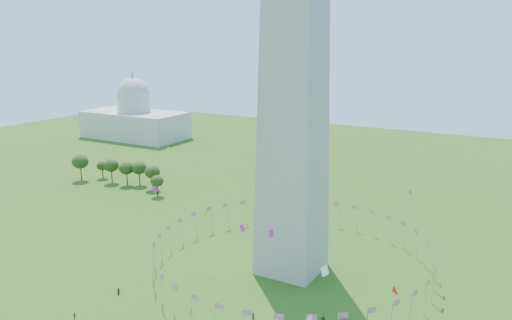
% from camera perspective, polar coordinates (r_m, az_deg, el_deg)
% --- Properties ---
extents(flag_ring, '(80.24, 80.24, 9.00)m').
position_cam_1_polar(flag_ring, '(149.34, 4.05, -10.77)').
color(flag_ring, silver).
rests_on(flag_ring, ground).
extents(capitol_building, '(70.00, 35.00, 46.00)m').
position_cam_1_polar(capitol_building, '(349.80, -13.79, 6.20)').
color(capitol_building, beige).
rests_on(capitol_building, ground).
extents(kites_aloft, '(114.70, 85.36, 30.94)m').
position_cam_1_polar(kites_aloft, '(116.94, 1.45, -9.67)').
color(kites_aloft, red).
rests_on(kites_aloft, ground).
extents(tree_line_west, '(55.16, 15.19, 12.15)m').
position_cam_1_polar(tree_line_west, '(240.17, -15.23, -1.47)').
color(tree_line_west, '#37501A').
rests_on(tree_line_west, ground).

